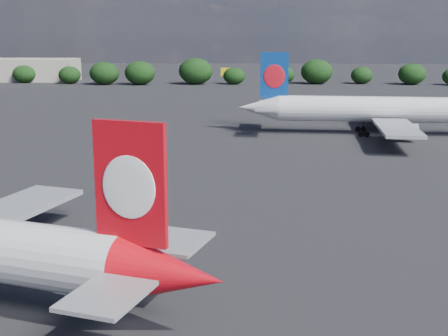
{
  "coord_description": "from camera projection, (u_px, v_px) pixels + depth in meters",
  "views": [
    {
      "loc": [
        17.52,
        -36.25,
        18.83
      ],
      "look_at": [
        16.0,
        12.0,
        8.0
      ],
      "focal_mm": 50.0,
      "sensor_mm": 36.0,
      "label": 1
    }
  ],
  "objects": [
    {
      "name": "horizon_treeline",
      "position": [
        221.0,
        73.0,
        214.02
      ],
      "size": [
        204.68,
        14.12,
        8.96
      ],
      "color": "black",
      "rests_on": "ground"
    },
    {
      "name": "billboard_yellow",
      "position": [
        228.0,
        72.0,
        216.29
      ],
      "size": [
        5.0,
        0.3,
        5.5
      ],
      "color": "yellow",
      "rests_on": "ground"
    },
    {
      "name": "china_southern_airliner",
      "position": [
        368.0,
        110.0,
        112.25
      ],
      "size": [
        45.0,
        42.82,
        14.68
      ],
      "color": "silver",
      "rests_on": "ground"
    },
    {
      "name": "ground",
      "position": [
        133.0,
        150.0,
        98.53
      ],
      "size": [
        500.0,
        500.0,
        0.0
      ],
      "primitive_type": "plane",
      "color": "black",
      "rests_on": "ground"
    },
    {
      "name": "highway_sign",
      "position": [
        139.0,
        76.0,
        211.53
      ],
      "size": [
        6.0,
        0.3,
        4.5
      ],
      "color": "#136119",
      "rests_on": "ground"
    },
    {
      "name": "terminal_building",
      "position": [
        19.0,
        70.0,
        228.39
      ],
      "size": [
        42.0,
        16.0,
        8.0
      ],
      "color": "gray",
      "rests_on": "ground"
    }
  ]
}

